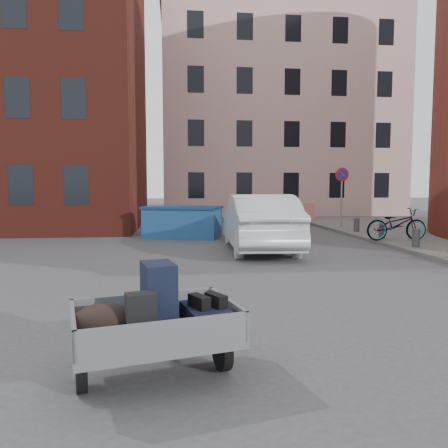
{
  "coord_description": "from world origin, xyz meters",
  "views": [
    {
      "loc": [
        -1.25,
        -9.06,
        1.98
      ],
      "look_at": [
        -0.16,
        0.86,
        1.1
      ],
      "focal_mm": 35.0,
      "sensor_mm": 36.0,
      "label": 1
    }
  ],
  "objects": [
    {
      "name": "building_brick",
      "position": [
        -9.0,
        13.0,
        7.0
      ],
      "size": [
        12.0,
        10.0,
        14.0
      ],
      "primitive_type": "cube",
      "color": "#591E16",
      "rests_on": "ground"
    },
    {
      "name": "ground",
      "position": [
        0.0,
        0.0,
        0.0
      ],
      "size": [
        120.0,
        120.0,
        0.0
      ],
      "primitive_type": "plane",
      "color": "#38383A",
      "rests_on": "ground"
    },
    {
      "name": "bicycle",
      "position": [
        6.2,
        4.98,
        0.67
      ],
      "size": [
        2.1,
        0.73,
        1.1
      ],
      "primitive_type": "imported",
      "rotation": [
        0.0,
        0.0,
        1.57
      ],
      "color": "black",
      "rests_on": "sidewalk"
    },
    {
      "name": "silver_car",
      "position": [
        1.27,
        4.07,
        0.86
      ],
      "size": [
        1.98,
        5.27,
        1.72
      ],
      "primitive_type": "imported",
      "rotation": [
        0.0,
        0.0,
        3.11
      ],
      "color": "silver",
      "rests_on": "ground"
    },
    {
      "name": "no_parking_sign",
      "position": [
        6.0,
        9.48,
        2.01
      ],
      "size": [
        0.6,
        0.09,
        2.65
      ],
      "color": "gray",
      "rests_on": "sidewalk"
    },
    {
      "name": "bollards",
      "position": [
        6.0,
        3.4,
        0.4
      ],
      "size": [
        0.22,
        9.02,
        0.55
      ],
      "color": "#3A3A3D",
      "rests_on": "sidewalk"
    },
    {
      "name": "trailer",
      "position": [
        -1.48,
        -4.72,
        0.61
      ],
      "size": [
        1.82,
        1.95,
        1.2
      ],
      "rotation": [
        0.0,
        0.0,
        0.25
      ],
      "color": "black",
      "rests_on": "ground"
    },
    {
      "name": "barriers",
      "position": [
        4.2,
        15.0,
        0.5
      ],
      "size": [
        4.7,
        0.18,
        1.0
      ],
      "color": "red",
      "rests_on": "ground"
    },
    {
      "name": "building_pink",
      "position": [
        6.0,
        22.0,
        7.0
      ],
      "size": [
        16.0,
        8.0,
        14.0
      ],
      "primitive_type": "cube",
      "color": "#D2A8A1",
      "rests_on": "ground"
    },
    {
      "name": "dumpster",
      "position": [
        -1.01,
        7.53,
        0.61
      ],
      "size": [
        3.18,
        2.28,
        1.2
      ],
      "rotation": [
        0.0,
        0.0,
        -0.31
      ],
      "color": "navy",
      "rests_on": "ground"
    }
  ]
}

